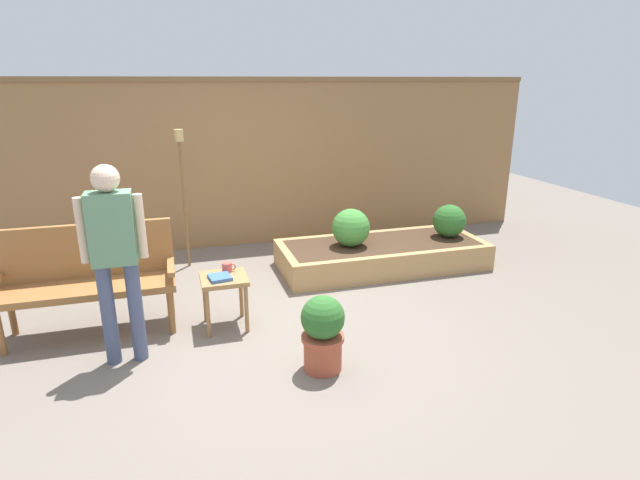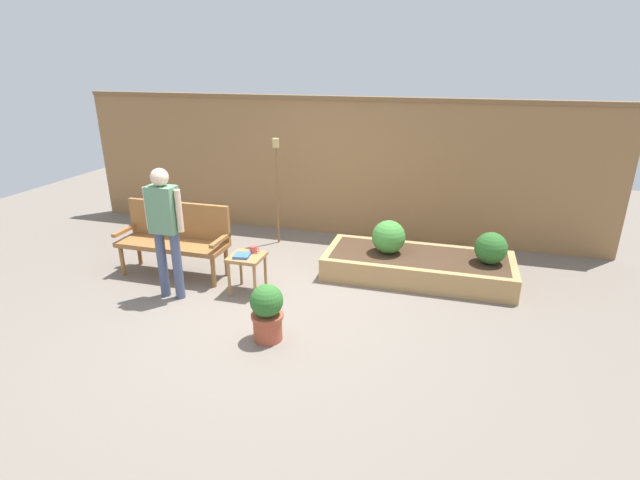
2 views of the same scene
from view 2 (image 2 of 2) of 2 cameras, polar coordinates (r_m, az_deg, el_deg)
ground_plane at (r=5.67m, az=-5.60°, el=-7.54°), size 14.00×14.00×0.00m
fence_back at (r=7.64m, az=1.26°, el=8.72°), size 8.40×0.14×2.16m
garden_bench at (r=6.52m, az=-16.77°, el=0.72°), size 1.44×0.48×0.94m
side_table at (r=5.82m, az=-8.68°, el=-2.58°), size 0.40×0.40×0.48m
cup_on_table at (r=5.84m, az=-7.91°, el=-1.11°), size 0.12×0.09×0.09m
book_on_table at (r=5.75m, az=-9.26°, el=-1.83°), size 0.21×0.21×0.03m
potted_boxwood at (r=4.86m, az=-6.31°, el=-8.40°), size 0.33×0.33×0.60m
raised_planter_bed at (r=6.39m, az=11.53°, el=-3.03°), size 2.40×1.00×0.30m
shrub_near_bench at (r=6.27m, az=8.14°, el=0.37°), size 0.43×0.43×0.43m
shrub_far_corner at (r=6.26m, az=19.62°, el=-0.92°), size 0.40×0.40×0.40m
tiki_torch at (r=7.19m, az=-5.17°, el=8.01°), size 0.10×0.10×1.60m
person_by_bench at (r=5.73m, az=-17.94°, el=1.97°), size 0.47×0.20×1.56m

